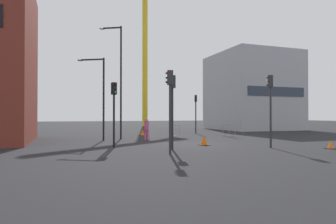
% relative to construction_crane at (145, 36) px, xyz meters
% --- Properties ---
extents(ground, '(160.00, 160.00, 0.00)m').
position_rel_construction_crane_xyz_m(ground, '(-4.61, -30.65, -15.39)').
color(ground, black).
extents(office_block, '(9.62, 10.10, 10.09)m').
position_rel_construction_crane_xyz_m(office_block, '(11.07, -14.57, -10.34)').
color(office_block, '#A8AAB2').
rests_on(office_block, ground).
extents(construction_crane, '(11.17, 8.24, 24.35)m').
position_rel_construction_crane_xyz_m(construction_crane, '(0.00, 0.00, 0.00)').
color(construction_crane, yellow).
rests_on(construction_crane, ground).
extents(streetlamp_tall, '(1.68, 0.96, 8.97)m').
position_rel_construction_crane_xyz_m(streetlamp_tall, '(-8.71, -25.04, -10.22)').
color(streetlamp_tall, black).
rests_on(streetlamp_tall, ground).
extents(streetlamp_short, '(1.93, 1.08, 6.16)m').
position_rel_construction_crane_xyz_m(streetlamp_short, '(-10.29, -25.99, -11.64)').
color(streetlamp_short, black).
rests_on(streetlamp_short, ground).
extents(traffic_light_crosswalk, '(0.37, 0.36, 4.19)m').
position_rel_construction_crane_xyz_m(traffic_light_crosswalk, '(-1.53, -34.32, -12.59)').
color(traffic_light_crosswalk, '#2D2D30').
rests_on(traffic_light_crosswalk, ground).
extents(traffic_light_island, '(0.32, 0.39, 3.77)m').
position_rel_construction_crane_xyz_m(traffic_light_island, '(-10.06, -31.35, -12.84)').
color(traffic_light_island, black).
rests_on(traffic_light_island, ground).
extents(traffic_light_far, '(0.32, 0.39, 3.98)m').
position_rel_construction_crane_xyz_m(traffic_light_far, '(0.10, -20.49, -12.71)').
color(traffic_light_far, '#232326').
rests_on(traffic_light_far, ground).
extents(traffic_light_median, '(0.39, 0.34, 4.07)m').
position_rel_construction_crane_xyz_m(traffic_light_median, '(-7.18, -33.26, -12.66)').
color(traffic_light_median, '#232326').
rests_on(traffic_light_median, ground).
extents(traffic_light_near, '(0.39, 0.31, 4.05)m').
position_rel_construction_crane_xyz_m(traffic_light_near, '(-7.94, -35.00, -12.67)').
color(traffic_light_near, '#2D2D30').
rests_on(traffic_light_near, ground).
extents(pedestrian_walking, '(0.34, 0.34, 1.65)m').
position_rel_construction_crane_xyz_m(pedestrian_walking, '(-6.92, -26.92, -14.43)').
color(pedestrian_walking, '#D14C8C').
rests_on(pedestrian_walking, ground).
extents(safety_barrier_front, '(0.21, 2.48, 1.08)m').
position_rel_construction_crane_xyz_m(safety_barrier_front, '(0.62, -26.14, -14.83)').
color(safety_barrier_front, gray).
rests_on(safety_barrier_front, ground).
extents(safety_barrier_mid_span, '(0.21, 2.07, 1.08)m').
position_rel_construction_crane_xyz_m(safety_barrier_mid_span, '(-3.86, -25.11, -14.83)').
color(safety_barrier_mid_span, '#9EA0A5').
rests_on(safety_barrier_mid_span, ground).
extents(traffic_cone_by_barrier, '(0.59, 0.59, 0.60)m').
position_rel_construction_crane_xyz_m(traffic_cone_by_barrier, '(-5.95, -21.90, -15.11)').
color(traffic_cone_by_barrier, black).
rests_on(traffic_cone_by_barrier, ground).
extents(traffic_cone_orange, '(0.48, 0.48, 0.48)m').
position_rel_construction_crane_xyz_m(traffic_cone_orange, '(1.34, -35.82, -15.17)').
color(traffic_cone_orange, black).
rests_on(traffic_cone_orange, ground).
extents(traffic_cone_striped, '(0.62, 0.62, 0.62)m').
position_rel_construction_crane_xyz_m(traffic_cone_striped, '(-4.50, -31.75, -15.10)').
color(traffic_cone_striped, black).
rests_on(traffic_cone_striped, ground).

